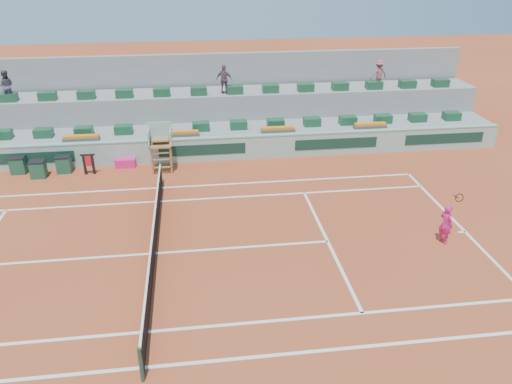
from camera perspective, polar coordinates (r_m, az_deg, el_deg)
ground at (r=18.52m, az=-11.45°, el=-6.90°), size 90.00×90.00×0.00m
seating_tier_lower at (r=27.88m, az=-10.42°, el=6.23°), size 36.00×4.00×1.20m
seating_tier_upper at (r=29.17m, az=-10.42°, el=8.59°), size 36.00×2.40×2.60m
stadium_back_wall at (r=30.46m, az=-10.45°, el=11.11°), size 36.00×0.40×4.40m
player_bag at (r=25.83m, az=-14.71°, el=3.23°), size 0.99×0.44×0.44m
spectator_left at (r=29.59m, az=-26.66°, el=10.79°), size 0.87×0.72×1.64m
spectator_mid at (r=28.03m, az=-3.64°, el=12.71°), size 1.01×0.72×1.60m
spectator_right at (r=30.16m, az=13.85°, el=12.98°), size 1.13×0.79×1.58m
court_lines at (r=18.51m, az=-11.45°, el=-6.88°), size 23.89×11.09×0.01m
tennis_net at (r=18.24m, az=-11.59°, el=-5.51°), size 0.10×11.97×1.10m
advertising_hoarding at (r=25.81m, az=-10.55°, el=4.64°), size 36.00×0.34×1.26m
umpire_chair at (r=24.56m, az=-10.86°, el=5.75°), size 1.10×0.90×2.40m
seat_row_lower at (r=26.76m, az=-10.63°, el=7.22°), size 32.90×0.60×0.44m
seat_row_upper at (r=28.18m, az=-10.72°, el=11.16°), size 32.90×0.60×0.44m
flower_planters at (r=26.18m, az=-13.98°, el=6.25°), size 26.80×0.36×0.28m
drink_cooler_a at (r=26.09m, az=-21.10°, el=3.00°), size 0.70×0.60×0.84m
drink_cooler_b at (r=25.97m, az=-23.64°, el=2.43°), size 0.72×0.62×0.84m
drink_cooler_c at (r=26.87m, az=-25.53°, el=2.82°), size 0.74×0.64×0.84m
towel_rack at (r=25.38m, az=-18.60°, el=3.22°), size 0.69×0.11×1.03m
tennis_player at (r=19.70m, az=20.89°, el=-3.41°), size 0.55×0.89×2.28m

